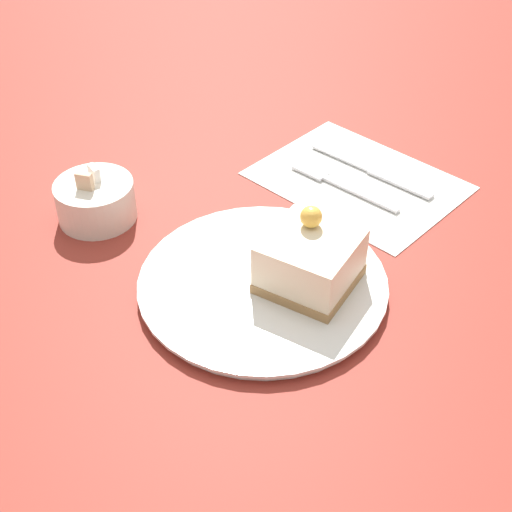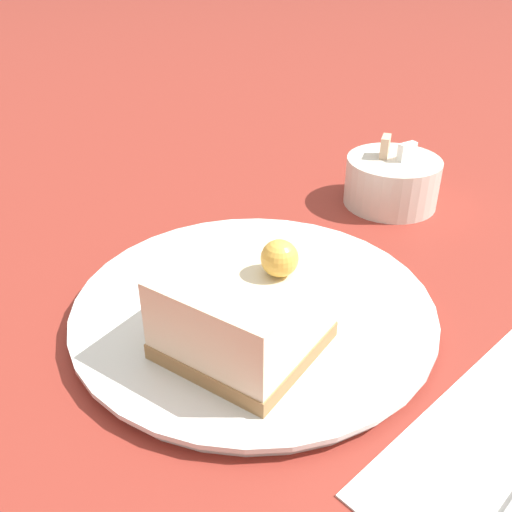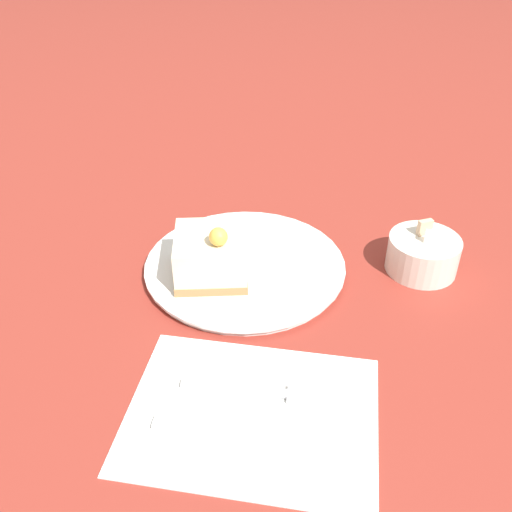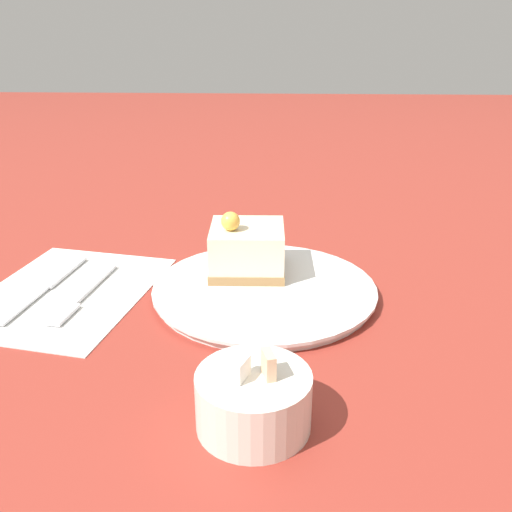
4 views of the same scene
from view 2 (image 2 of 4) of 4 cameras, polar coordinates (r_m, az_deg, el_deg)
The scene contains 4 objects.
ground_plane at distance 0.44m, azimuth 2.34°, elevation -7.15°, with size 4.00×4.00×0.00m, color maroon.
plate at distance 0.44m, azimuth -0.21°, elevation -5.25°, with size 0.28×0.28×0.01m.
cake_slice at distance 0.38m, azimuth -0.81°, elevation -5.62°, with size 0.10×0.10×0.08m.
sugar_bowl at distance 0.62m, azimuth 13.43°, elevation 7.28°, with size 0.10×0.10×0.07m.
Camera 2 is at (0.18, -0.29, 0.27)m, focal length 40.00 mm.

